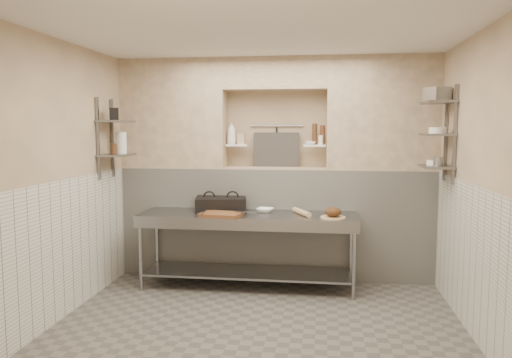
% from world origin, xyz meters
% --- Properties ---
extents(floor, '(4.00, 3.90, 0.10)m').
position_xyz_m(floor, '(0.00, 0.00, -0.05)').
color(floor, '#5F5A54').
rests_on(floor, ground).
extents(ceiling, '(4.00, 3.90, 0.10)m').
position_xyz_m(ceiling, '(0.00, 0.00, 2.85)').
color(ceiling, silver).
rests_on(ceiling, ground).
extents(wall_left, '(0.10, 3.90, 2.80)m').
position_xyz_m(wall_left, '(-2.05, 0.00, 1.40)').
color(wall_left, '#CCB088').
rests_on(wall_left, ground).
extents(wall_right, '(0.10, 3.90, 2.80)m').
position_xyz_m(wall_right, '(2.05, 0.00, 1.40)').
color(wall_right, '#CCB088').
rests_on(wall_right, ground).
extents(wall_back, '(4.00, 0.10, 2.80)m').
position_xyz_m(wall_back, '(0.00, 2.00, 1.40)').
color(wall_back, '#CCB088').
rests_on(wall_back, ground).
extents(wall_front, '(4.00, 0.10, 2.80)m').
position_xyz_m(wall_front, '(0.00, -2.00, 1.40)').
color(wall_front, '#CCB088').
rests_on(wall_front, ground).
extents(backwall_lower, '(4.00, 0.40, 1.40)m').
position_xyz_m(backwall_lower, '(0.00, 1.75, 0.70)').
color(backwall_lower, silver).
rests_on(backwall_lower, floor).
extents(alcove_sill, '(1.30, 0.40, 0.02)m').
position_xyz_m(alcove_sill, '(0.00, 1.75, 1.41)').
color(alcove_sill, '#CCB088').
rests_on(alcove_sill, backwall_lower).
extents(backwall_pillar_left, '(1.35, 0.40, 1.40)m').
position_xyz_m(backwall_pillar_left, '(-1.33, 1.75, 2.10)').
color(backwall_pillar_left, '#CCB088').
rests_on(backwall_pillar_left, backwall_lower).
extents(backwall_pillar_right, '(1.35, 0.40, 1.40)m').
position_xyz_m(backwall_pillar_right, '(1.33, 1.75, 2.10)').
color(backwall_pillar_right, '#CCB088').
rests_on(backwall_pillar_right, backwall_lower).
extents(backwall_header, '(1.30, 0.40, 0.40)m').
position_xyz_m(backwall_header, '(0.00, 1.75, 2.60)').
color(backwall_header, '#CCB088').
rests_on(backwall_header, backwall_lower).
extents(wainscot_left, '(0.02, 3.90, 1.40)m').
position_xyz_m(wainscot_left, '(-1.99, 0.00, 0.70)').
color(wainscot_left, silver).
rests_on(wainscot_left, floor).
extents(wainscot_right, '(0.02, 3.90, 1.40)m').
position_xyz_m(wainscot_right, '(1.99, 0.00, 0.70)').
color(wainscot_right, silver).
rests_on(wainscot_right, floor).
extents(alcove_shelf_left, '(0.28, 0.16, 0.02)m').
position_xyz_m(alcove_shelf_left, '(-0.50, 1.75, 1.70)').
color(alcove_shelf_left, white).
rests_on(alcove_shelf_left, backwall_lower).
extents(alcove_shelf_right, '(0.28, 0.16, 0.02)m').
position_xyz_m(alcove_shelf_right, '(0.50, 1.75, 1.70)').
color(alcove_shelf_right, white).
rests_on(alcove_shelf_right, backwall_lower).
extents(utensil_rail, '(0.70, 0.02, 0.02)m').
position_xyz_m(utensil_rail, '(0.00, 1.92, 1.95)').
color(utensil_rail, gray).
rests_on(utensil_rail, wall_back).
extents(hanging_steel, '(0.02, 0.02, 0.30)m').
position_xyz_m(hanging_steel, '(0.00, 1.90, 1.78)').
color(hanging_steel, black).
rests_on(hanging_steel, utensil_rail).
extents(splash_panel, '(0.60, 0.08, 0.45)m').
position_xyz_m(splash_panel, '(0.00, 1.85, 1.64)').
color(splash_panel, '#383330').
rests_on(splash_panel, alcove_sill).
extents(shelf_rail_left_a, '(0.03, 0.03, 0.95)m').
position_xyz_m(shelf_rail_left_a, '(-1.98, 1.25, 1.80)').
color(shelf_rail_left_a, slate).
rests_on(shelf_rail_left_a, wall_left).
extents(shelf_rail_left_b, '(0.03, 0.03, 0.95)m').
position_xyz_m(shelf_rail_left_b, '(-1.98, 0.85, 1.80)').
color(shelf_rail_left_b, slate).
rests_on(shelf_rail_left_b, wall_left).
extents(wall_shelf_left_lower, '(0.30, 0.50, 0.02)m').
position_xyz_m(wall_shelf_left_lower, '(-1.84, 1.05, 1.60)').
color(wall_shelf_left_lower, slate).
rests_on(wall_shelf_left_lower, wall_left).
extents(wall_shelf_left_upper, '(0.30, 0.50, 0.03)m').
position_xyz_m(wall_shelf_left_upper, '(-1.84, 1.05, 2.00)').
color(wall_shelf_left_upper, slate).
rests_on(wall_shelf_left_upper, wall_left).
extents(shelf_rail_right_a, '(0.03, 0.03, 1.05)m').
position_xyz_m(shelf_rail_right_a, '(1.98, 1.25, 1.85)').
color(shelf_rail_right_a, slate).
rests_on(shelf_rail_right_a, wall_right).
extents(shelf_rail_right_b, '(0.03, 0.03, 1.05)m').
position_xyz_m(shelf_rail_right_b, '(1.98, 0.85, 1.85)').
color(shelf_rail_right_b, slate).
rests_on(shelf_rail_right_b, wall_right).
extents(wall_shelf_right_lower, '(0.30, 0.50, 0.02)m').
position_xyz_m(wall_shelf_right_lower, '(1.84, 1.05, 1.50)').
color(wall_shelf_right_lower, slate).
rests_on(wall_shelf_right_lower, wall_right).
extents(wall_shelf_right_mid, '(0.30, 0.50, 0.02)m').
position_xyz_m(wall_shelf_right_mid, '(1.84, 1.05, 1.85)').
color(wall_shelf_right_mid, slate).
rests_on(wall_shelf_right_mid, wall_right).
extents(wall_shelf_right_upper, '(0.30, 0.50, 0.03)m').
position_xyz_m(wall_shelf_right_upper, '(1.84, 1.05, 2.20)').
color(wall_shelf_right_upper, slate).
rests_on(wall_shelf_right_upper, wall_right).
extents(prep_table, '(2.60, 0.70, 0.90)m').
position_xyz_m(prep_table, '(-0.28, 1.18, 0.64)').
color(prep_table, gray).
rests_on(prep_table, floor).
extents(panini_press, '(0.68, 0.55, 0.17)m').
position_xyz_m(panini_press, '(-0.65, 1.40, 0.98)').
color(panini_press, black).
rests_on(panini_press, prep_table).
extents(cutting_board, '(0.51, 0.39, 0.04)m').
position_xyz_m(cutting_board, '(-0.56, 0.99, 0.92)').
color(cutting_board, brown).
rests_on(cutting_board, prep_table).
extents(knife_blade, '(0.25, 0.04, 0.01)m').
position_xyz_m(knife_blade, '(-0.28, 1.04, 0.95)').
color(knife_blade, gray).
rests_on(knife_blade, cutting_board).
extents(tongs, '(0.03, 0.26, 0.02)m').
position_xyz_m(tongs, '(-0.76, 0.97, 0.96)').
color(tongs, gray).
rests_on(tongs, cutting_board).
extents(mixing_bowl, '(0.24, 0.24, 0.05)m').
position_xyz_m(mixing_bowl, '(-0.09, 1.33, 0.93)').
color(mixing_bowl, white).
rests_on(mixing_bowl, prep_table).
extents(rolling_pin, '(0.24, 0.40, 0.06)m').
position_xyz_m(rolling_pin, '(0.36, 1.21, 0.93)').
color(rolling_pin, tan).
rests_on(rolling_pin, prep_table).
extents(bread_board, '(0.28, 0.28, 0.02)m').
position_xyz_m(bread_board, '(0.73, 1.03, 0.91)').
color(bread_board, tan).
rests_on(bread_board, prep_table).
extents(bread_loaf, '(0.19, 0.19, 0.11)m').
position_xyz_m(bread_loaf, '(0.73, 1.03, 0.97)').
color(bread_loaf, '#4C2D19').
rests_on(bread_loaf, bread_board).
extents(bottle_soap, '(0.13, 0.14, 0.29)m').
position_xyz_m(bottle_soap, '(-0.57, 1.74, 1.86)').
color(bottle_soap, white).
rests_on(bottle_soap, alcove_shelf_left).
extents(jar_alcove, '(0.09, 0.09, 0.13)m').
position_xyz_m(jar_alcove, '(-0.45, 1.76, 1.78)').
color(jar_alcove, '#CCB088').
rests_on(jar_alcove, alcove_shelf_left).
extents(bowl_alcove, '(0.14, 0.14, 0.04)m').
position_xyz_m(bowl_alcove, '(0.44, 1.75, 1.73)').
color(bowl_alcove, white).
rests_on(bowl_alcove, alcove_shelf_right).
extents(condiment_a, '(0.07, 0.07, 0.24)m').
position_xyz_m(condiment_a, '(0.60, 1.74, 1.83)').
color(condiment_a, '#472B1A').
rests_on(condiment_a, alcove_shelf_right).
extents(condiment_b, '(0.07, 0.07, 0.27)m').
position_xyz_m(condiment_b, '(0.50, 1.78, 1.85)').
color(condiment_b, '#472B1A').
rests_on(condiment_b, alcove_shelf_right).
extents(condiment_c, '(0.07, 0.07, 0.12)m').
position_xyz_m(condiment_c, '(0.58, 1.73, 1.77)').
color(condiment_c, white).
rests_on(condiment_c, alcove_shelf_right).
extents(jug_left, '(0.13, 0.13, 0.26)m').
position_xyz_m(jug_left, '(-1.84, 1.19, 1.74)').
color(jug_left, white).
rests_on(jug_left, wall_shelf_left_lower).
extents(jar_left, '(0.08, 0.08, 0.12)m').
position_xyz_m(jar_left, '(-1.84, 0.97, 1.67)').
color(jar_left, '#472B1A').
rests_on(jar_left, wall_shelf_left_lower).
extents(box_left_upper, '(0.14, 0.14, 0.15)m').
position_xyz_m(box_left_upper, '(-1.84, 1.01, 2.09)').
color(box_left_upper, black).
rests_on(box_left_upper, wall_shelf_left_upper).
extents(bowl_right, '(0.18, 0.18, 0.05)m').
position_xyz_m(bowl_right, '(1.84, 1.10, 1.54)').
color(bowl_right, white).
rests_on(bowl_right, wall_shelf_right_lower).
extents(canister_right, '(0.10, 0.10, 0.10)m').
position_xyz_m(canister_right, '(1.84, 0.96, 1.56)').
color(canister_right, gray).
rests_on(canister_right, wall_shelf_right_lower).
extents(bowl_right_mid, '(0.18, 0.18, 0.07)m').
position_xyz_m(bowl_right_mid, '(1.84, 1.04, 1.90)').
color(bowl_right_mid, white).
rests_on(bowl_right_mid, wall_shelf_right_mid).
extents(basket_right, '(0.28, 0.30, 0.16)m').
position_xyz_m(basket_right, '(1.84, 1.13, 2.29)').
color(basket_right, gray).
rests_on(basket_right, wall_shelf_right_upper).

